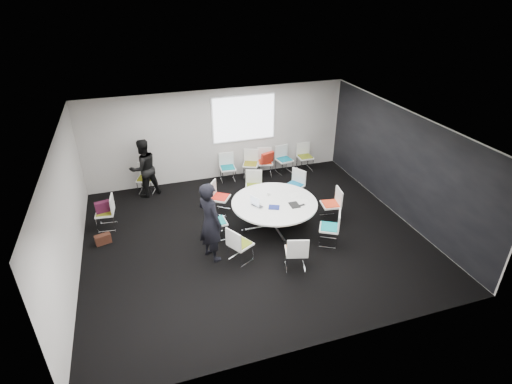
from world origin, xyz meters
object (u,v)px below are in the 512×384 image
object	(u,v)px
chair_ring_a	(330,210)
chair_ring_g	(296,258)
chair_ring_c	(254,192)
brown_bag	(103,239)
chair_back_d	(284,165)
laptop	(258,205)
chair_ring_h	(329,234)
chair_back_b	(251,169)
chair_person_back	(146,184)
chair_back_c	(265,167)
maroon_bag	(104,207)
chair_spare_left	(107,218)
chair_ring_e	(217,228)
chair_back_e	(305,162)
person_main	(210,222)
chair_ring_d	(220,203)
chair_ring_f	(240,250)
conference_table	(274,209)
chair_ring_b	(294,191)
chair_back_a	(228,173)
person_back	(144,168)
cup	(269,194)

from	to	relation	value
chair_ring_a	chair_ring_g	size ratio (longest dim) A/B	1.00
chair_ring_c	brown_bag	distance (m)	4.16
chair_back_d	laptop	bearing A→B (deg)	48.03
chair_ring_a	chair_ring_h	xyz separation A→B (m)	(-0.53, -0.97, 0.00)
chair_ring_a	chair_back_b	world-z (taller)	same
chair_person_back	brown_bag	xyz separation A→B (m)	(-1.20, -2.33, -0.16)
chair_ring_a	chair_back_c	bearing A→B (deg)	22.91
maroon_bag	chair_spare_left	bearing A→B (deg)	-6.00
chair_ring_e	brown_bag	xyz separation A→B (m)	(-2.65, 0.58, -0.16)
chair_back_e	maroon_bag	size ratio (longest dim) A/B	2.20
chair_back_e	person_main	distance (m)	5.40
chair_ring_d	chair_ring_f	xyz separation A→B (m)	(-0.06, -2.19, 0.00)
conference_table	chair_ring_b	bearing A→B (deg)	48.24
chair_back_a	person_back	xyz separation A→B (m)	(-2.48, -0.15, 0.58)
chair_ring_e	chair_ring_g	distance (m)	2.18
chair_back_a	chair_back_c	distance (m)	1.23
chair_ring_e	chair_ring_h	world-z (taller)	same
chair_person_back	chair_back_e	bearing A→B (deg)	-161.26
chair_ring_e	cup	world-z (taller)	chair_ring_e
chair_ring_f	person_main	bearing A→B (deg)	-148.42
chair_ring_b	person_back	distance (m)	4.33
chair_ring_e	chair_spare_left	distance (m)	2.85
conference_table	chair_ring_f	size ratio (longest dim) A/B	2.42
chair_back_e	chair_back_d	bearing A→B (deg)	0.37
chair_ring_e	chair_back_d	size ratio (longest dim) A/B	1.00
laptop	chair_ring_e	bearing A→B (deg)	56.13
chair_ring_a	chair_ring_d	distance (m)	2.94
chair_back_a	chair_back_b	xyz separation A→B (m)	(0.75, 0.05, 0.00)
person_back	cup	bearing A→B (deg)	118.09
chair_person_back	cup	bearing A→B (deg)	157.30
chair_ring_d	cup	world-z (taller)	chair_ring_d
chair_spare_left	chair_back_b	bearing A→B (deg)	-62.91
chair_ring_f	chair_ring_a	bearing A→B (deg)	80.13
chair_back_a	laptop	distance (m)	2.96
chair_ring_d	maroon_bag	world-z (taller)	chair_ring_d
conference_table	chair_ring_c	xyz separation A→B (m)	(-0.08, 1.44, -0.25)
conference_table	chair_spare_left	world-z (taller)	chair_spare_left
chair_spare_left	person_main	bearing A→B (deg)	-125.34
chair_back_e	chair_ring_b	bearing A→B (deg)	58.32
chair_ring_h	chair_back_a	size ratio (longest dim) A/B	1.00
chair_ring_f	person_main	xyz separation A→B (m)	(-0.58, 0.32, 0.67)
chair_back_a	laptop	bearing A→B (deg)	94.56
chair_back_b	chair_back_e	size ratio (longest dim) A/B	1.00
chair_ring_c	cup	world-z (taller)	chair_ring_c
chair_person_back	cup	size ratio (longest dim) A/B	9.78
chair_back_d	chair_back_e	world-z (taller)	same
chair_back_d	cup	xyz separation A→B (m)	(-1.44, -2.58, 0.50)
chair_ring_d	chair_back_d	world-z (taller)	same
chair_ring_e	chair_back_c	bearing A→B (deg)	139.25
chair_ring_b	cup	bearing A→B (deg)	95.66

